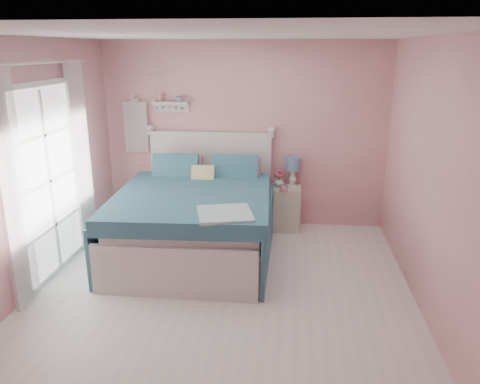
% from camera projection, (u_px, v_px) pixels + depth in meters
% --- Properties ---
extents(floor, '(4.50, 4.50, 0.00)m').
position_uv_depth(floor, '(221.00, 297.00, 4.88)').
color(floor, white).
rests_on(floor, ground).
extents(room_shell, '(4.50, 4.50, 4.50)m').
position_uv_depth(room_shell, '(219.00, 148.00, 4.41)').
color(room_shell, '#D1848A').
rests_on(room_shell, floor).
extents(bed, '(1.92, 2.37, 1.35)m').
position_uv_depth(bed, '(196.00, 220.00, 5.83)').
color(bed, silver).
rests_on(bed, floor).
extents(nightstand, '(0.43, 0.42, 0.61)m').
position_uv_depth(nightstand, '(285.00, 208.00, 6.64)').
color(nightstand, beige).
rests_on(nightstand, floor).
extents(table_lamp, '(0.21, 0.21, 0.42)m').
position_uv_depth(table_lamp, '(293.00, 166.00, 6.55)').
color(table_lamp, white).
rests_on(table_lamp, nightstand).
extents(vase, '(0.17, 0.17, 0.14)m').
position_uv_depth(vase, '(279.00, 182.00, 6.58)').
color(vase, silver).
rests_on(vase, nightstand).
extents(teacup, '(0.11, 0.11, 0.09)m').
position_uv_depth(teacup, '(284.00, 188.00, 6.38)').
color(teacup, '#CE8A98').
rests_on(teacup, nightstand).
extents(roses, '(0.14, 0.11, 0.12)m').
position_uv_depth(roses, '(279.00, 174.00, 6.54)').
color(roses, '#C5435E').
rests_on(roses, vase).
extents(wall_shelf, '(0.50, 0.15, 0.25)m').
position_uv_depth(wall_shelf, '(171.00, 104.00, 6.56)').
color(wall_shelf, silver).
rests_on(wall_shelf, room_shell).
extents(hanging_dress, '(0.34, 0.03, 0.72)m').
position_uv_depth(hanging_dress, '(136.00, 127.00, 6.70)').
color(hanging_dress, white).
rests_on(hanging_dress, room_shell).
extents(french_door, '(0.04, 1.32, 2.16)m').
position_uv_depth(french_door, '(49.00, 182.00, 5.15)').
color(french_door, silver).
rests_on(french_door, floor).
extents(curtain_near, '(0.04, 0.40, 2.32)m').
position_uv_depth(curtain_near, '(13.00, 192.00, 4.41)').
color(curtain_near, white).
rests_on(curtain_near, floor).
extents(curtain_far, '(0.04, 0.40, 2.32)m').
position_uv_depth(curtain_far, '(82.00, 157.00, 5.82)').
color(curtain_far, white).
rests_on(curtain_far, floor).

